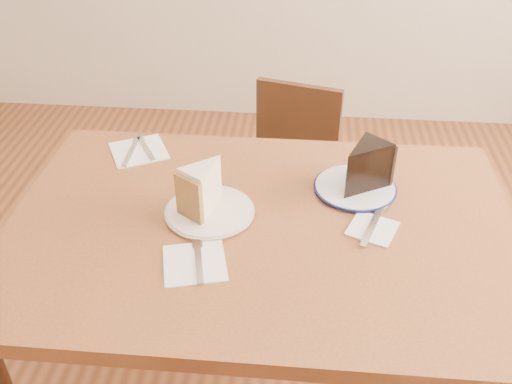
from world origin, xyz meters
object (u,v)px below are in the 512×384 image
(chair_far, at_px, (287,180))
(chocolate_cake, at_px, (362,170))
(plate_cream, at_px, (210,212))
(plate_navy, at_px, (355,188))
(table, at_px, (261,255))
(carrot_cake, at_px, (206,188))

(chair_far, bearing_deg, chocolate_cake, 125.22)
(plate_cream, height_order, chocolate_cake, chocolate_cake)
(plate_navy, relative_size, chocolate_cake, 1.58)
(table, distance_m, plate_navy, 0.30)
(table, xyz_separation_m, plate_cream, (-0.13, 0.03, 0.10))
(plate_cream, relative_size, plate_navy, 1.03)
(plate_cream, height_order, plate_navy, same)
(chair_far, xyz_separation_m, carrot_cake, (-0.17, -0.64, 0.40))
(plate_cream, distance_m, chocolate_cake, 0.39)
(table, relative_size, plate_navy, 6.01)
(chair_far, height_order, plate_cream, plate_cream)
(table, height_order, carrot_cake, carrot_cake)
(chair_far, relative_size, plate_navy, 3.72)
(plate_cream, bearing_deg, table, -12.06)
(chair_far, bearing_deg, plate_cream, 90.89)
(chair_far, xyz_separation_m, plate_cream, (-0.16, -0.66, 0.34))
(plate_navy, distance_m, carrot_cake, 0.38)
(plate_navy, bearing_deg, table, -144.79)
(plate_cream, xyz_separation_m, chocolate_cake, (0.36, 0.12, 0.06))
(plate_navy, bearing_deg, chocolate_cake, -46.16)
(plate_navy, xyz_separation_m, carrot_cake, (-0.36, -0.12, 0.06))
(carrot_cake, xyz_separation_m, chocolate_cake, (0.37, 0.11, 0.00))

